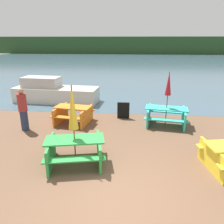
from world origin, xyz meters
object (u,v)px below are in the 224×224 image
(picnic_table_orange, at_px, (73,113))
(signboard, at_px, (123,110))
(picnic_table_teal, at_px, (166,115))
(umbrella_crimson, at_px, (169,84))
(umbrella_gold, at_px, (73,108))
(picnic_table_green, at_px, (75,149))
(person, at_px, (23,110))
(boat, at_px, (54,92))

(picnic_table_orange, distance_m, signboard, 2.26)
(picnic_table_teal, relative_size, umbrella_crimson, 0.85)
(umbrella_gold, height_order, signboard, umbrella_gold)
(picnic_table_green, distance_m, umbrella_crimson, 4.70)
(picnic_table_teal, bearing_deg, umbrella_crimson, 0.00)
(person, bearing_deg, signboard, 23.83)
(picnic_table_green, relative_size, umbrella_crimson, 0.85)
(umbrella_crimson, distance_m, umbrella_gold, 4.53)
(boat, relative_size, signboard, 6.52)
(picnic_table_green, relative_size, person, 1.11)
(boat, bearing_deg, signboard, -26.25)
(picnic_table_orange, xyz_separation_m, signboard, (2.13, 0.77, -0.07))
(picnic_table_green, height_order, umbrella_crimson, umbrella_crimson)
(umbrella_crimson, bearing_deg, umbrella_gold, -132.66)
(picnic_table_teal, height_order, signboard, picnic_table_teal)
(picnic_table_teal, relative_size, person, 1.12)
(picnic_table_green, bearing_deg, picnic_table_teal, 47.34)
(picnic_table_orange, xyz_separation_m, picnic_table_teal, (3.95, 0.14, 0.01))
(picnic_table_orange, height_order, person, person)
(picnic_table_orange, height_order, umbrella_gold, umbrella_gold)
(person, distance_m, signboard, 4.25)
(picnic_table_orange, xyz_separation_m, umbrella_gold, (0.88, -3.19, 1.26))
(boat, height_order, signboard, boat)
(picnic_table_green, distance_m, signboard, 4.15)
(picnic_table_green, bearing_deg, picnic_table_orange, 105.42)
(person, relative_size, signboard, 2.28)
(picnic_table_green, relative_size, picnic_table_teal, 0.99)
(signboard, bearing_deg, boat, 148.90)
(boat, height_order, person, person)
(picnic_table_teal, bearing_deg, picnic_table_green, -132.66)
(picnic_table_teal, height_order, boat, boat)
(picnic_table_teal, height_order, person, person)
(umbrella_crimson, distance_m, boat, 6.80)
(picnic_table_orange, bearing_deg, picnic_table_teal, 2.06)
(umbrella_crimson, height_order, person, umbrella_crimson)
(signboard, bearing_deg, picnic_table_teal, -19.05)
(picnic_table_green, relative_size, umbrella_gold, 0.81)
(picnic_table_green, xyz_separation_m, picnic_table_teal, (3.07, 3.33, -0.02))
(picnic_table_teal, bearing_deg, boat, 152.35)
(signboard, bearing_deg, person, -156.17)
(picnic_table_green, height_order, signboard, picnic_table_green)
(umbrella_gold, bearing_deg, signboard, 72.54)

